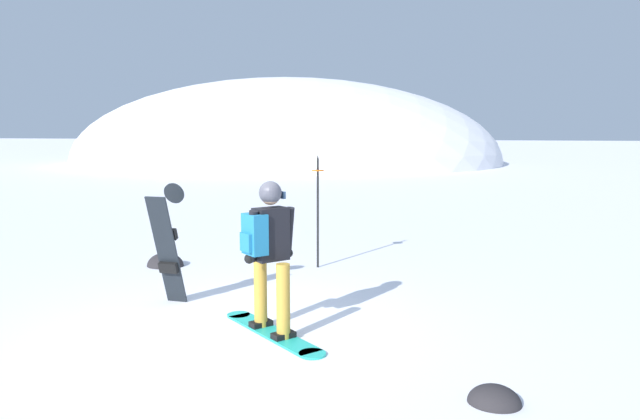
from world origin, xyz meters
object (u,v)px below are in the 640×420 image
Objects in this scene: rock_dark at (165,266)px; rock_mid at (494,403)px; spare_snowboard at (168,245)px; piste_marker_near at (318,203)px; snowboarder_main at (269,254)px.

rock_mid is (5.29, -3.71, 0.00)m from rock_dark.
piste_marker_near reaches higher than spare_snowboard.
snowboarder_main is at bearing -83.19° from piste_marker_near.
rock_dark is 1.42× the size of rock_mid.
spare_snowboard is 2.48m from rock_dark.
rock_dark reaches higher than rock_mid.
spare_snowboard is at bearing -115.67° from piste_marker_near.
rock_mid is at bearing -23.08° from spare_snowboard.
spare_snowboard is 3.59× the size of rock_mid.
spare_snowboard is 2.53× the size of rock_dark.
spare_snowboard is (-1.64, 0.67, -0.11)m from snowboarder_main.
rock_dark is (-2.50, -0.62, -1.07)m from piste_marker_near.
rock_mid is (4.04, -1.72, -0.80)m from spare_snowboard.
rock_dark is at bearing 144.96° from rock_mid.
piste_marker_near is 5.26m from rock_mid.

